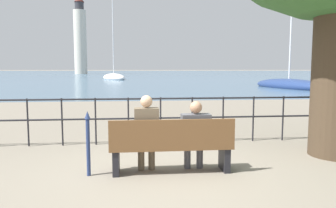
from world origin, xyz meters
name	(u,v)px	position (x,y,z in m)	size (l,w,h in m)	color
ground_plane	(171,172)	(0.00, 0.00, 0.00)	(1000.00, 1000.00, 0.00)	gray
harbor_water	(135,72)	(0.00, 162.03, 0.00)	(600.00, 300.00, 0.01)	slate
park_bench	(172,146)	(0.00, -0.06, 0.44)	(1.99, 0.45, 0.90)	brown
seated_person_left	(147,131)	(-0.40, 0.01, 0.69)	(0.39, 0.35, 1.27)	brown
seated_person_right	(195,132)	(0.40, 0.01, 0.64)	(0.47, 0.35, 1.16)	#4C4C51
promenade_railing	(161,113)	(0.00, 2.10, 0.69)	(14.51, 0.04, 1.05)	black
closed_umbrella	(88,140)	(-1.32, -0.06, 0.58)	(0.09, 0.09, 1.03)	navy
sailboat_0	(114,77)	(-3.68, 47.16, 0.34)	(5.11, 7.38, 13.03)	white
sailboat_1	(289,85)	(12.86, 22.02, 0.30)	(4.12, 9.07, 12.77)	navy
harbor_lighthouse	(80,38)	(-17.87, 106.42, 11.77)	(4.07, 4.07, 25.30)	beige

